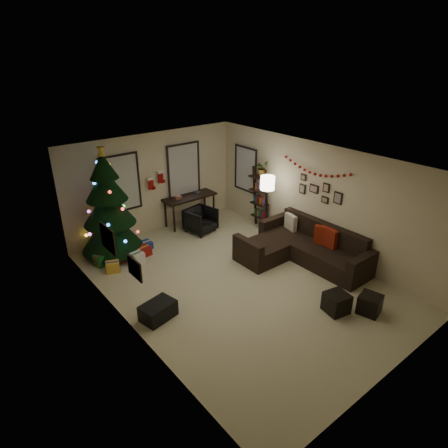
{
  "coord_description": "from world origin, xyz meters",
  "views": [
    {
      "loc": [
        -4.78,
        -5.48,
        4.74
      ],
      "look_at": [
        0.1,
        0.6,
        1.15
      ],
      "focal_mm": 31.36,
      "sensor_mm": 36.0,
      "label": 1
    }
  ],
  "objects_px": {
    "christmas_tree": "(109,211)",
    "desk_chair": "(201,220)",
    "sofa": "(301,249)",
    "bookshelf": "(260,199)",
    "desk": "(190,199)"
  },
  "relations": [
    {
      "from": "sofa",
      "to": "bookshelf",
      "type": "height_order",
      "value": "bookshelf"
    },
    {
      "from": "christmas_tree",
      "to": "desk_chair",
      "type": "relative_size",
      "value": 4.06
    },
    {
      "from": "sofa",
      "to": "desk",
      "type": "distance_m",
      "value": 3.57
    },
    {
      "from": "sofa",
      "to": "desk",
      "type": "xyz_separation_m",
      "value": [
        -0.88,
        3.43,
        0.45
      ]
    },
    {
      "from": "sofa",
      "to": "desk_chair",
      "type": "height_order",
      "value": "sofa"
    },
    {
      "from": "christmas_tree",
      "to": "desk",
      "type": "relative_size",
      "value": 1.79
    },
    {
      "from": "desk",
      "to": "desk_chair",
      "type": "relative_size",
      "value": 2.27
    },
    {
      "from": "christmas_tree",
      "to": "bookshelf",
      "type": "height_order",
      "value": "christmas_tree"
    },
    {
      "from": "sofa",
      "to": "desk_chair",
      "type": "relative_size",
      "value": 4.14
    },
    {
      "from": "bookshelf",
      "to": "desk_chair",
      "type": "bearing_deg",
      "value": 150.54
    },
    {
      "from": "christmas_tree",
      "to": "sofa",
      "type": "xyz_separation_m",
      "value": [
        3.38,
        -3.12,
        -0.86
      ]
    },
    {
      "from": "bookshelf",
      "to": "sofa",
      "type": "bearing_deg",
      "value": -103.45
    },
    {
      "from": "desk",
      "to": "christmas_tree",
      "type": "bearing_deg",
      "value": -173.04
    },
    {
      "from": "christmas_tree",
      "to": "bookshelf",
      "type": "xyz_separation_m",
      "value": [
        3.85,
        -1.16,
        -0.3
      ]
    },
    {
      "from": "desk_chair",
      "to": "bookshelf",
      "type": "height_order",
      "value": "bookshelf"
    }
  ]
}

